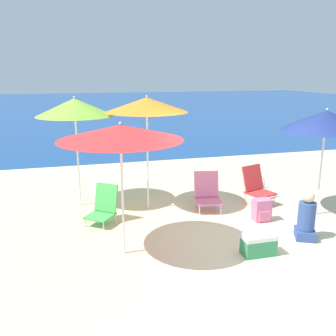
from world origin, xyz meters
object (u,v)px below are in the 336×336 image
(beach_umbrella_orange, at_px, (147,105))
(beach_chair_pink, at_px, (207,192))
(beach_umbrella_lime, at_px, (75,107))
(cooler_box, at_px, (259,245))
(beach_umbrella_navy, at_px, (326,121))
(beach_chair_green, at_px, (103,206))
(beach_chair_red, at_px, (256,185))
(beach_umbrella_red, at_px, (120,133))
(water_bottle, at_px, (264,184))
(backpack_pink, at_px, (262,210))
(person_seated_near, at_px, (306,219))

(beach_umbrella_orange, xyz_separation_m, beach_chair_pink, (1.17, -0.34, -1.77))
(beach_umbrella_lime, xyz_separation_m, cooler_box, (2.57, -3.00, -1.89))
(beach_umbrella_navy, distance_m, beach_chair_pink, 2.64)
(beach_chair_green, height_order, beach_chair_red, beach_chair_red)
(beach_chair_red, bearing_deg, beach_umbrella_red, -171.31)
(beach_chair_red, xyz_separation_m, cooler_box, (-1.08, -2.13, -0.24))
(beach_chair_red, xyz_separation_m, water_bottle, (0.70, 0.93, -0.31))
(beach_umbrella_lime, height_order, cooler_box, beach_umbrella_lime)
(beach_umbrella_navy, xyz_separation_m, cooler_box, (-1.95, -1.24, -1.70))
(backpack_pink, relative_size, cooler_box, 0.82)
(beach_chair_green, distance_m, backpack_pink, 2.99)
(beach_umbrella_lime, bearing_deg, beach_umbrella_red, -76.79)
(beach_chair_red, xyz_separation_m, backpack_pink, (-0.36, -0.91, -0.19))
(beach_umbrella_red, height_order, cooler_box, beach_umbrella_red)
(beach_umbrella_red, xyz_separation_m, beach_chair_pink, (1.95, 1.49, -1.55))
(beach_umbrella_red, relative_size, water_bottle, 8.46)
(beach_chair_red, height_order, water_bottle, beach_chair_red)
(beach_umbrella_red, relative_size, beach_chair_pink, 2.68)
(beach_chair_pink, relative_size, beach_chair_red, 0.95)
(cooler_box, bearing_deg, beach_umbrella_red, 163.61)
(beach_chair_pink, xyz_separation_m, water_bottle, (1.84, 0.98, -0.26))
(beach_chair_pink, xyz_separation_m, cooler_box, (0.05, -2.08, -0.19))
(beach_umbrella_orange, distance_m, backpack_pink, 2.98)
(beach_chair_red, xyz_separation_m, person_seated_near, (-0.03, -1.81, -0.05))
(beach_umbrella_navy, xyz_separation_m, beach_chair_red, (-0.87, 0.89, -1.46))
(beach_chair_red, relative_size, backpack_pink, 1.90)
(beach_umbrella_lime, bearing_deg, water_bottle, 0.67)
(beach_chair_pink, height_order, water_bottle, beach_chair_pink)
(beach_umbrella_orange, bearing_deg, beach_umbrella_lime, 156.61)
(beach_umbrella_lime, bearing_deg, beach_chair_green, -70.38)
(beach_chair_red, distance_m, cooler_box, 2.40)
(beach_umbrella_navy, distance_m, beach_umbrella_orange, 3.39)
(beach_chair_pink, distance_m, backpack_pink, 1.17)
(beach_umbrella_lime, distance_m, beach_chair_red, 4.10)
(beach_chair_pink, height_order, beach_chair_red, beach_chair_red)
(beach_chair_pink, relative_size, beach_chair_green, 1.07)
(beach_umbrella_navy, height_order, backpack_pink, beach_umbrella_navy)
(backpack_pink, bearing_deg, beach_umbrella_navy, 1.02)
(beach_umbrella_red, height_order, person_seated_near, beach_umbrella_red)
(cooler_box, bearing_deg, person_seated_near, 17.04)
(cooler_box, bearing_deg, beach_umbrella_orange, 116.74)
(beach_umbrella_orange, bearing_deg, person_seated_near, -42.77)
(water_bottle, bearing_deg, backpack_pink, -120.10)
(cooler_box, bearing_deg, beach_umbrella_navy, 32.48)
(beach_umbrella_orange, height_order, person_seated_near, beach_umbrella_orange)
(beach_umbrella_navy, bearing_deg, water_bottle, 95.24)
(beach_chair_pink, distance_m, water_bottle, 2.10)
(person_seated_near, distance_m, water_bottle, 2.84)
(beach_chair_red, bearing_deg, beach_umbrella_orange, 154.87)
(beach_umbrella_navy, relative_size, person_seated_near, 2.47)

